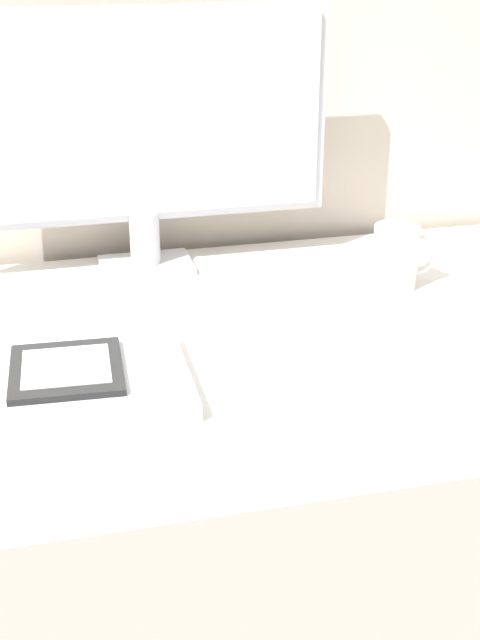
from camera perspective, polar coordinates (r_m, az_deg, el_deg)
name	(u,v)px	position (r m, az deg, el deg)	size (l,w,h in m)	color
desk	(180,555)	(1.47, -3.85, -14.77)	(1.54, 0.79, 0.74)	silver
monitor	(139,129)	(1.49, -6.45, 12.05)	(0.63, 0.11, 0.43)	silver
keyboard	(397,326)	(1.33, 10.02, -0.35)	(0.31, 0.10, 0.01)	silver
laptop	(59,386)	(1.16, -11.54, -4.14)	(0.34, 0.23, 0.02)	#BCBCC1
ereader	(66,369)	(1.16, -11.05, -3.12)	(0.15, 0.16, 0.01)	black
coffee_mug	(397,257)	(1.47, 10.01, 4.01)	(0.11, 0.07, 0.10)	white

